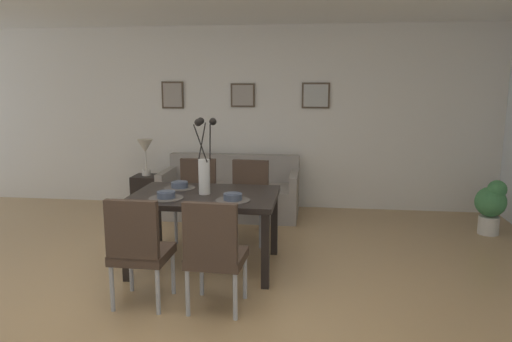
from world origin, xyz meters
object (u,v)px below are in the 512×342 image
at_px(centerpiece_vase, 204,165).
at_px(side_table, 147,194).
at_px(dining_chair_near_right, 197,195).
at_px(framed_picture_left, 173,95).
at_px(framed_picture_right, 316,96).
at_px(bowl_near_right, 180,184).
at_px(bowl_far_left, 233,196).
at_px(potted_plant, 491,204).
at_px(dining_chair_near_left, 138,247).
at_px(sofa, 231,195).
at_px(framed_picture_center, 243,95).
at_px(dining_chair_far_left, 214,250).
at_px(dining_table, 205,203).
at_px(bowl_near_left, 166,194).
at_px(table_lamp, 145,149).
at_px(dining_chair_far_right, 249,197).

xyz_separation_m(centerpiece_vase, side_table, (-1.30, 1.91, -0.76)).
xyz_separation_m(dining_chair_near_right, framed_picture_left, (-0.72, 1.52, 1.11)).
height_order(side_table, framed_picture_right, framed_picture_right).
relative_size(bowl_near_right, bowl_far_left, 1.00).
bearing_deg(bowl_far_left, side_table, 127.06).
relative_size(centerpiece_vase, potted_plant, 1.10).
bearing_deg(centerpiece_vase, bowl_far_left, -35.38).
distance_m(dining_chair_near_left, sofa, 2.85).
bearing_deg(framed_picture_center, centerpiece_vase, -89.98).
distance_m(dining_chair_far_left, bowl_near_right, 1.32).
xyz_separation_m(side_table, potted_plant, (4.45, -0.47, 0.11)).
bearing_deg(sofa, dining_chair_near_right, -102.19).
bearing_deg(dining_table, bowl_near_left, -144.86).
distance_m(dining_chair_near_right, bowl_near_left, 1.16).
xyz_separation_m(table_lamp, framed_picture_center, (1.30, 0.51, 0.73)).
distance_m(bowl_far_left, framed_picture_left, 3.09).
height_order(dining_table, framed_picture_right, framed_picture_right).
bearing_deg(bowl_far_left, table_lamp, 127.06).
height_order(dining_table, bowl_far_left, bowl_far_left).
bearing_deg(potted_plant, sofa, 171.64).
relative_size(side_table, framed_picture_left, 1.33).
height_order(bowl_far_left, framed_picture_right, framed_picture_right).
bearing_deg(dining_chair_far_right, sofa, 110.96).
bearing_deg(framed_picture_right, framed_picture_left, 180.00).
distance_m(dining_chair_near_right, table_lamp, 1.46).
height_order(dining_chair_near_left, dining_chair_far_right, same).
distance_m(centerpiece_vase, table_lamp, 2.32).
bearing_deg(bowl_near_right, framed_picture_center, 81.87).
bearing_deg(dining_chair_near_right, bowl_near_left, -90.00).
bearing_deg(bowl_near_right, dining_chair_far_left, -62.08).
xyz_separation_m(dining_chair_far_right, bowl_near_left, (-0.62, -1.10, 0.27)).
height_order(dining_chair_near_right, framed_picture_center, framed_picture_center).
height_order(centerpiece_vase, potted_plant, centerpiece_vase).
bearing_deg(dining_chair_near_left, potted_plant, 34.06).
relative_size(dining_chair_near_right, framed_picture_right, 2.36).
bearing_deg(table_lamp, bowl_near_left, -65.29).
relative_size(dining_chair_far_left, bowl_far_left, 5.41).
relative_size(side_table, framed_picture_right, 1.33).
bearing_deg(dining_chair_near_right, framed_picture_right, 48.40).
distance_m(dining_chair_far_right, framed_picture_right, 2.04).
xyz_separation_m(bowl_far_left, framed_picture_right, (0.72, 2.65, 0.84)).
bearing_deg(framed_picture_left, dining_chair_near_right, -64.62).
bearing_deg(dining_chair_far_left, dining_chair_near_left, 179.42).
bearing_deg(dining_chair_near_left, dining_chair_far_right, 70.60).
relative_size(dining_chair_far_left, framed_picture_right, 2.36).
relative_size(bowl_near_left, bowl_near_right, 1.00).
xyz_separation_m(dining_chair_near_right, dining_chair_far_right, (0.62, -0.02, 0.00)).
distance_m(bowl_far_left, side_table, 2.73).
height_order(bowl_near_right, sofa, bowl_near_right).
relative_size(dining_table, sofa, 0.76).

